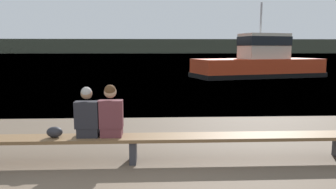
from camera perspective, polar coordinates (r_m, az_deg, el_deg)
The scene contains 7 objects.
water_surface at distance 129.76m, azimuth -2.98°, elevation 7.08°, with size 240.00×240.00×0.00m, color #426B8E.
far_shoreline at distance 148.49m, azimuth -2.95°, elevation 8.38°, with size 600.00×12.00×6.16m, color #424738.
bench_main at distance 6.11m, azimuth -6.10°, elevation -7.97°, with size 8.50×0.52×0.48m.
person_left at distance 6.11m, azimuth -13.82°, elevation -3.64°, with size 0.43×0.41×0.92m.
person_right at distance 6.03m, azimuth -9.90°, elevation -3.37°, with size 0.43×0.42×0.96m.
shopping_bag at distance 6.30m, azimuth -19.15°, elevation -6.20°, with size 0.29×0.19×0.20m.
tugboat_red at distance 25.12m, azimuth 15.56°, elevation 5.25°, with size 10.15×5.81×5.37m.
Camera 1 is at (0.64, -3.34, 2.08)m, focal length 35.00 mm.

